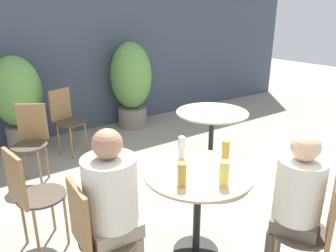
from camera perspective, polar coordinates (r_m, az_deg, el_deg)
The scene contains 17 objects.
ground_plane at distance 2.99m, azimuth 7.91°, elevation -20.12°, with size 20.00×20.00×0.00m, color gray.
storefront_wall at distance 5.34m, azimuth -18.03°, elevation 14.30°, with size 10.00×0.06×3.00m.
cafe_table_near at distance 2.58m, azimuth 5.23°, elevation -10.65°, with size 0.84×0.84×0.74m.
cafe_table_far at distance 4.02m, azimuth 7.62°, elevation 0.66°, with size 0.87×0.87×0.74m.
bistro_chair_0 at distance 2.27m, azimuth -12.74°, elevation -17.47°, with size 0.39×0.39×0.90m.
bistro_chair_1 at distance 2.48m, azimuth 24.26°, elevation -15.32°, with size 0.43×0.44×0.90m.
bistro_chair_2 at distance 2.86m, azimuth -23.04°, elevation -10.36°, with size 0.41×0.39×0.90m.
bistro_chair_4 at distance 4.68m, azimuth -17.41°, elevation 1.82°, with size 0.42×0.44×0.90m.
bistro_chair_5 at distance 4.04m, azimuth -22.73°, elevation -1.58°, with size 0.44×0.45×0.90m.
seated_person_0 at distance 2.21m, azimuth -9.50°, elevation -12.65°, with size 0.36×0.35×1.23m.
seated_person_1 at distance 2.40m, azimuth 21.33°, elevation -11.56°, with size 0.37×0.39×1.18m.
beer_glass_0 at distance 2.62m, azimuth 9.99°, elevation -4.57°, with size 0.06×0.06×0.19m.
beer_glass_1 at distance 2.67m, azimuth 2.40°, elevation -3.80°, with size 0.06×0.06×0.19m.
beer_glass_2 at distance 2.27m, azimuth 2.43°, elevation -8.47°, with size 0.06×0.06×0.18m.
beer_glass_3 at distance 2.31m, azimuth 9.74°, elevation -8.14°, with size 0.07×0.07×0.18m.
potted_plant_0 at distance 4.89m, azimuth -24.71°, elevation 4.32°, with size 0.66×0.66×1.35m.
potted_plant_1 at distance 5.52m, azimuth -6.42°, elevation 7.72°, with size 0.68×0.68×1.43m.
Camera 1 is at (-1.63, -1.64, 1.90)m, focal length 35.00 mm.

